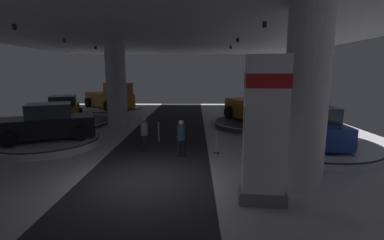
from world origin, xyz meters
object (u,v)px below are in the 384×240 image
Objects in this scene: column_left at (116,85)px; display_platform_mid_left at (48,142)px; display_car_far_left at (64,110)px; visitor_walking_near at (144,132)px; display_platform_mid_right at (311,146)px; display_car_mid_right at (313,126)px; display_platform_far_right at (257,124)px; display_car_mid_left at (47,123)px; brand_sign_pylon at (265,129)px; display_platform_deep_left at (110,109)px; display_platform_far_left at (65,122)px; pickup_truck_far_right at (261,108)px; pickup_truck_deep_left at (111,98)px; visitor_walking_far at (181,136)px; column_right at (306,99)px.

column_left reaches higher than display_platform_mid_left.
visitor_walking_near is (6.68, -6.28, -0.12)m from display_car_far_left.
display_platform_mid_right is 3.66× the size of visitor_walking_near.
display_car_mid_right is 5.66m from display_platform_far_right.
display_car_far_left is at bearing 109.01° from display_car_mid_left.
display_car_far_left is at bearing 177.86° from display_platform_far_right.
display_car_mid_right is (10.51, -5.28, -1.65)m from column_left.
brand_sign_pylon reaches higher than display_platform_deep_left.
display_platform_far_left is 3.75× the size of visitor_walking_near.
display_platform_mid_left is 12.31m from pickup_truck_far_right.
display_car_mid_right reaches higher than display_car_far_left.
brand_sign_pylon reaches higher than pickup_truck_deep_left.
display_platform_deep_left is 0.99× the size of display_platform_mid_right.
display_platform_mid_right is at bearing -42.58° from display_platform_deep_left.
brand_sign_pylon is 15.53m from display_car_far_left.
display_platform_deep_left reaches higher than display_platform_far_left.
pickup_truck_deep_left is (-2.53, 6.71, -1.48)m from column_left.
pickup_truck_deep_left reaches higher than visitor_walking_far.
display_car_mid_left is (-10.44, 4.28, -1.61)m from column_right.
display_platform_deep_left is 1.13m from pickup_truck_deep_left.
display_platform_mid_right is 15.55m from display_car_far_left.
column_left and column_right have the same top height.
column_left is 3.46× the size of visitor_walking_near.
brand_sign_pylon is 11.01m from display_platform_far_right.
pickup_truck_far_right is 13.24m from display_platform_far_left.
column_left reaches higher than visitor_walking_near.
brand_sign_pylon is at bearing -140.06° from column_right.
pickup_truck_deep_left reaches higher than display_platform_far_right.
pickup_truck_far_right is (-1.18, 5.10, 1.09)m from display_platform_mid_right.
display_platform_deep_left is 1.26× the size of display_car_far_left.
pickup_truck_far_right is (11.85, -6.87, 0.01)m from pickup_truck_deep_left.
visitor_walking_near and visitor_walking_far have the same top height.
brand_sign_pylon is 19.64m from pickup_truck_deep_left.
display_car_mid_left is at bearing 157.71° from column_right.
display_car_mid_left is at bearing -70.99° from display_car_far_left.
visitor_walking_far is (-5.98, -1.21, 0.72)m from display_platform_mid_right.
brand_sign_pylon reaches higher than pickup_truck_far_right.
display_platform_mid_right is 0.97× the size of display_platform_far_left.
display_platform_mid_left is (-8.93, 5.55, -1.86)m from brand_sign_pylon.
brand_sign_pylon is 10.54m from display_car_mid_left.
column_right is 11.40m from display_car_mid_left.
display_car_mid_right is (13.04, -12.00, -0.17)m from pickup_truck_deep_left.
brand_sign_pylon is 6.46m from visitor_walking_near.
column_right is at bearing 39.94° from brand_sign_pylon.
column_left reaches higher than display_car_mid_left.
display_platform_far_right is at bearing 78.02° from brand_sign_pylon.
display_platform_far_right is (11.74, -6.57, -1.08)m from pickup_truck_deep_left.
display_car_mid_left is at bearing 178.25° from display_car_mid_right.
brand_sign_pylon is 2.51× the size of visitor_walking_far.
display_platform_mid_left is 0.79× the size of display_platform_far_left.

